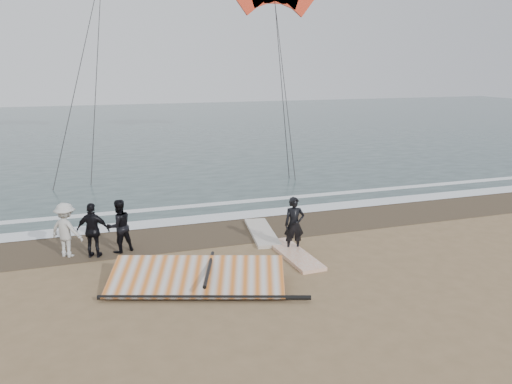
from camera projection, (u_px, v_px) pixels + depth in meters
ground at (291, 286)px, 12.00m from camera, size 120.00×120.00×0.00m
sea at (143, 128)px, 42.33m from camera, size 120.00×54.00×0.02m
wet_sand at (238, 229)px, 16.14m from camera, size 120.00×2.80×0.01m
foam_near at (227, 216)px, 17.42m from camera, size 120.00×0.90×0.01m
foam_far at (215, 204)px, 18.98m from camera, size 120.00×0.45×0.01m
man_main at (294, 224)px, 14.09m from camera, size 0.63×0.47×1.58m
board_white at (294, 254)px, 13.86m from camera, size 0.81×2.52×0.10m
board_cream at (262, 232)px, 15.66m from camera, size 1.08×2.70×0.11m
trio_cluster at (90, 229)px, 13.77m from camera, size 2.42×1.16×1.55m
sail_rig at (193, 278)px, 11.96m from camera, size 4.57×3.01×0.52m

